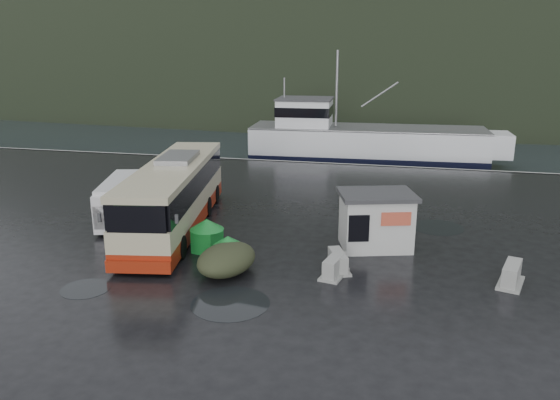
% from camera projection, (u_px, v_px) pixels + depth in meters
% --- Properties ---
extents(ground, '(160.00, 160.00, 0.00)m').
position_uv_depth(ground, '(231.00, 246.00, 26.27)').
color(ground, black).
rests_on(ground, ground).
extents(harbor_water, '(300.00, 180.00, 0.02)m').
position_uv_depth(harbor_water, '(374.00, 86.00, 129.38)').
color(harbor_water, black).
rests_on(harbor_water, ground).
extents(quay_edge, '(160.00, 0.60, 1.50)m').
position_uv_depth(quay_edge, '(305.00, 162.00, 45.01)').
color(quay_edge, '#999993').
rests_on(quay_edge, ground).
extents(headland, '(780.00, 540.00, 570.00)m').
position_uv_depth(headland, '(413.00, 65.00, 258.46)').
color(headland, black).
rests_on(headland, ground).
extents(coach_bus, '(5.41, 13.49, 3.72)m').
position_uv_depth(coach_bus, '(177.00, 227.00, 28.94)').
color(coach_bus, '#BDB38F').
rests_on(coach_bus, ground).
extents(white_van, '(3.43, 5.98, 2.36)m').
position_uv_depth(white_van, '(125.00, 221.00, 29.99)').
color(white_van, white).
rests_on(white_van, ground).
extents(waste_bin_left, '(1.38, 1.38, 1.60)m').
position_uv_depth(waste_bin_left, '(208.00, 252.00, 25.55)').
color(waste_bin_left, '#17832D').
rests_on(waste_bin_left, ground).
extents(waste_bin_right, '(1.17, 1.17, 1.36)m').
position_uv_depth(waste_bin_right, '(229.00, 265.00, 23.95)').
color(waste_bin_right, '#17832D').
rests_on(waste_bin_right, ground).
extents(dome_tent, '(2.77, 3.48, 1.23)m').
position_uv_depth(dome_tent, '(227.00, 273.00, 23.18)').
color(dome_tent, '#313620').
rests_on(dome_tent, ground).
extents(ticket_kiosk, '(4.05, 3.48, 2.70)m').
position_uv_depth(ticket_kiosk, '(374.00, 247.00, 26.13)').
color(ticket_kiosk, silver).
rests_on(ticket_kiosk, ground).
extents(jersey_barrier_a, '(1.38, 1.84, 0.82)m').
position_uv_depth(jersey_barrier_a, '(338.00, 270.00, 23.46)').
color(jersey_barrier_a, '#999993').
rests_on(jersey_barrier_a, ground).
extents(jersey_barrier_b, '(1.17, 1.82, 0.84)m').
position_uv_depth(jersey_barrier_b, '(334.00, 276.00, 22.89)').
color(jersey_barrier_b, '#999993').
rests_on(jersey_barrier_b, ground).
extents(jersey_barrier_c, '(1.37, 1.97, 0.89)m').
position_uv_depth(jersey_barrier_c, '(510.00, 284.00, 22.05)').
color(jersey_barrier_c, '#999993').
rests_on(jersey_barrier_c, ground).
extents(fishing_trawler, '(25.93, 6.89, 10.27)m').
position_uv_depth(fishing_trawler, '(366.00, 147.00, 51.59)').
color(fishing_trawler, white).
rests_on(fishing_trawler, ground).
extents(puddles, '(16.36, 13.79, 0.01)m').
position_uv_depth(puddles, '(298.00, 267.00, 23.80)').
color(puddles, black).
rests_on(puddles, ground).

